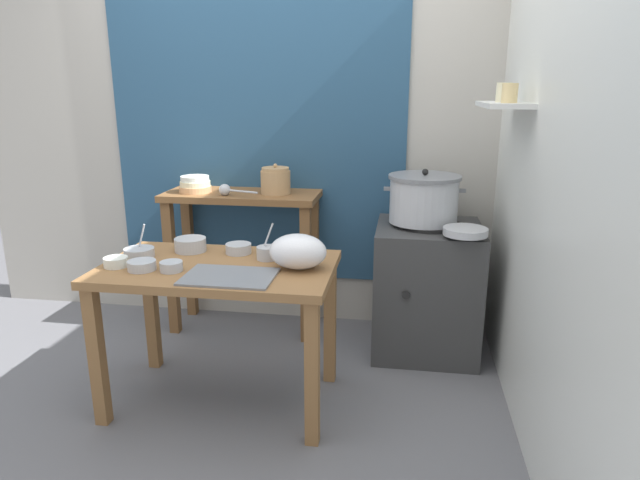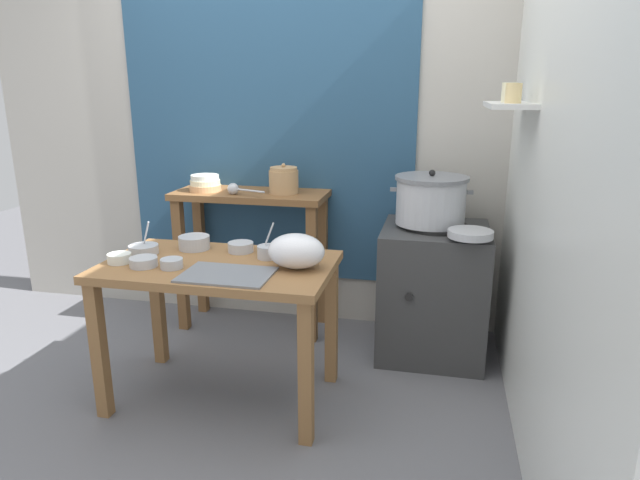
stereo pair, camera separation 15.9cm
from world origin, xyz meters
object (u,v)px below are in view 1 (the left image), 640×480
Objects in this scene: steamer_pot at (424,199)px; prep_bowl_3 at (190,244)px; prep_bowl_1 at (267,252)px; prep_bowl_2 at (142,265)px; prep_table at (219,287)px; ladle at (226,190)px; wide_pan at (465,231)px; prep_bowl_4 at (116,261)px; back_shelf_table at (243,227)px; plastic_bag at (298,251)px; serving_tray at (229,277)px; clay_pot at (276,181)px; bowl_stack_enamel at (195,185)px; prep_bowl_5 at (171,266)px; stove_block at (426,288)px; prep_bowl_0 at (139,252)px; prep_bowl_6 at (238,248)px.

steamer_pot is 2.87× the size of prep_bowl_3.
prep_bowl_1 is 1.36× the size of prep_bowl_2.
ladle reaches higher than prep_table.
wide_pan is 1.76m from prep_bowl_4.
steamer_pot is 2.61× the size of prep_bowl_1.
back_shelf_table reaches higher than plastic_bag.
serving_tray is 0.33m from plastic_bag.
clay_pot is 0.79× the size of wide_pan.
prep_table is 4.70× the size of wide_pan.
serving_tray is (-0.86, -0.94, -0.19)m from steamer_pot.
prep_bowl_5 is (0.25, -0.97, -0.20)m from bowl_stack_enamel.
clay_pot reaches higher than ladle.
ladle reaches higher than prep_bowl_4.
prep_bowl_0 reaches higher than stove_block.
wide_pan reaches higher than prep_bowl_4.
clay_pot is (0.22, 0.00, 0.30)m from back_shelf_table.
prep_table is 0.28m from prep_bowl_1.
prep_bowl_1 is 1.10× the size of prep_bowl_3.
wide_pan is (0.80, 0.51, -0.00)m from plastic_bag.
ladle is at bearing 108.50° from serving_tray.
bowl_stack_enamel is at bearing 133.99° from plastic_bag.
plastic_bag is (0.81, -0.84, -0.15)m from bowl_stack_enamel.
prep_bowl_5 is (-0.29, 0.05, 0.02)m from serving_tray.
prep_bowl_6 is at bearing -150.37° from stove_block.
ladle is (-0.28, -0.11, -0.04)m from clay_pot.
serving_tray is 3.08× the size of prep_bowl_6.
prep_bowl_0 is 0.25m from prep_bowl_3.
prep_table is at bearing -7.94° from prep_bowl_0.
stove_block is at bearing 36.23° from prep_bowl_5.
prep_bowl_1 is at bearing -48.71° from bowl_stack_enamel.
prep_bowl_4 is at bearing -102.63° from prep_bowl_0.
back_shelf_table is at bearing 6.09° from bowl_stack_enamel.
back_shelf_table is 3.73× the size of ladle.
steamer_pot is 1.15× the size of serving_tray.
prep_bowl_6 is (-0.34, 0.19, -0.05)m from plastic_bag.
prep_bowl_6 reaches higher than serving_tray.
plastic_bag is 1.52× the size of prep_bowl_1.
clay_pot reaches higher than prep_bowl_0.
prep_bowl_6 reaches higher than prep_table.
plastic_bag is (0.31, -0.87, -0.18)m from clay_pot.
stove_block is at bearing -6.44° from back_shelf_table.
clay_pot is 0.69× the size of plastic_bag.
bowl_stack_enamel is 0.50× the size of serving_tray.
bowl_stack_enamel is 1.92× the size of prep_bowl_5.
wide_pan is 1.46× the size of prep_bowl_3.
steamer_pot is at bearing -5.65° from back_shelf_table.
prep_bowl_2 is (-0.43, 0.04, 0.02)m from serving_tray.
plastic_bag is 0.86m from prep_bowl_4.
clay_pot is at bearing 68.47° from prep_bowl_2.
bowl_stack_enamel is 0.74× the size of plastic_bag.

